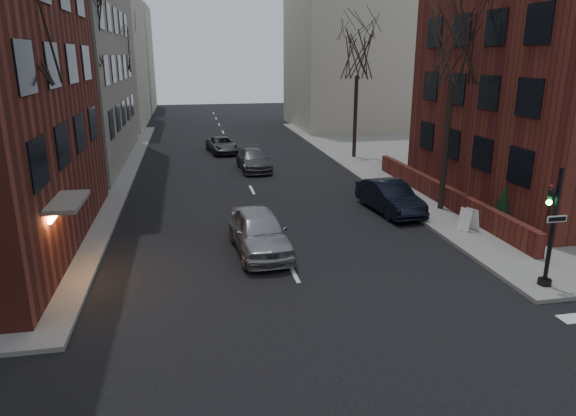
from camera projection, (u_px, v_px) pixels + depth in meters
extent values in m
cube|color=maroon|center=(441.00, 193.00, 26.72)|extent=(0.35, 16.00, 1.00)
cube|color=#B8AF9B|center=(72.00, 41.00, 53.76)|extent=(14.00, 16.00, 18.00)
cube|color=#B8AF9B|center=(360.00, 51.00, 54.82)|extent=(14.00, 14.00, 16.00)
cube|color=#B8AF9B|center=(114.00, 59.00, 70.69)|extent=(10.00, 12.00, 14.00)
cylinder|color=black|center=(553.00, 228.00, 16.64)|extent=(0.14, 0.14, 4.00)
cylinder|color=black|center=(544.00, 282.00, 17.18)|extent=(0.44, 0.44, 0.20)
imported|color=black|center=(550.00, 203.00, 16.35)|extent=(0.16, 0.20, 1.00)
sphere|color=#19FF4C|center=(549.00, 202.00, 16.28)|extent=(0.18, 0.18, 0.18)
cube|color=white|center=(557.00, 219.00, 16.43)|extent=(0.70, 0.03, 0.22)
cylinder|color=#2D231C|center=(35.00, 176.00, 17.90)|extent=(0.28, 0.28, 6.65)
cylinder|color=#2D231C|center=(93.00, 127.00, 29.14)|extent=(0.28, 0.28, 7.00)
cylinder|color=#2D231C|center=(122.00, 109.00, 42.41)|extent=(0.28, 0.28, 6.30)
cylinder|color=#2D231C|center=(446.00, 146.00, 24.93)|extent=(0.28, 0.28, 6.30)
cylinder|color=#2D231C|center=(355.00, 117.00, 38.15)|extent=(0.28, 0.28, 5.95)
cylinder|color=black|center=(93.00, 147.00, 25.63)|extent=(0.12, 0.12, 6.00)
sphere|color=#FFA54C|center=(86.00, 83.00, 24.74)|extent=(0.36, 0.36, 0.36)
cylinder|color=black|center=(132.00, 108.00, 44.44)|extent=(0.12, 0.12, 6.00)
sphere|color=#FFA54C|center=(128.00, 71.00, 43.56)|extent=(0.36, 0.36, 0.36)
imported|color=black|center=(390.00, 197.00, 25.48)|extent=(2.17, 4.88, 1.56)
imported|color=gray|center=(259.00, 231.00, 20.27)|extent=(2.32, 5.10, 1.70)
imported|color=#444349|center=(254.00, 160.00, 34.95)|extent=(2.16, 4.90, 1.40)
imported|color=#3C3C40|center=(223.00, 145.00, 41.15)|extent=(2.69, 4.77, 1.26)
cube|color=white|center=(469.00, 219.00, 22.45)|extent=(0.64, 0.74, 1.00)
cone|color=black|center=(505.00, 202.00, 23.29)|extent=(1.52, 1.52, 1.99)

